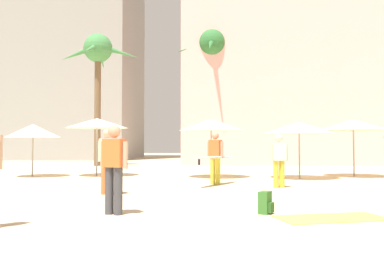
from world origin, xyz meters
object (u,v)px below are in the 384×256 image
cafe_umbrella_2 (211,125)px  person_mid_right (279,158)px  cafe_umbrella_1 (33,131)px  person_near_left (215,156)px  palm_tree_left (212,53)px  person_near_right (114,165)px  cafe_umbrella_4 (353,125)px  backpack (265,203)px  cafe_umbrella_5 (97,123)px  beach_towel (332,218)px  cafe_umbrella_3 (299,128)px  palm_tree_far_left (98,57)px  person_mid_center (107,158)px

cafe_umbrella_2 → person_mid_right: 4.61m
cafe_umbrella_1 → person_near_left: bearing=-22.5°
palm_tree_left → cafe_umbrella_2: bearing=-89.3°
cafe_umbrella_1 → person_near_right: 10.82m
palm_tree_left → person_near_left: (0.32, -13.49, -6.30)m
cafe_umbrella_4 → cafe_umbrella_2: bearing=-171.9°
person_mid_right → backpack: bearing=-31.8°
cafe_umbrella_4 → cafe_umbrella_5: size_ratio=1.08×
palm_tree_left → cafe_umbrella_5: (-4.67, -9.83, -5.02)m
beach_towel → person_near_left: bearing=108.8°
person_mid_right → cafe_umbrella_5: bearing=-144.0°
person_mid_right → cafe_umbrella_2: bearing=-172.5°
beach_towel → person_mid_right: bearing=91.9°
cafe_umbrella_5 → person_mid_right: (6.93, -4.46, -1.32)m
beach_towel → person_near_right: bearing=177.6°
cafe_umbrella_3 → person_near_left: cafe_umbrella_3 is taller
palm_tree_far_left → person_mid_right: bearing=-54.2°
cafe_umbrella_4 → beach_towel: 10.95m
person_near_right → palm_tree_far_left: bearing=-141.6°
palm_tree_far_left → backpack: size_ratio=19.63×
palm_tree_far_left → cafe_umbrella_5: size_ratio=3.17×
palm_tree_far_left → palm_tree_left: 7.25m
palm_tree_far_left → beach_towel: 21.86m
beach_towel → cafe_umbrella_5: bearing=125.7°
cafe_umbrella_3 → person_near_left: 4.38m
cafe_umbrella_5 → backpack: (5.99, -9.46, -2.00)m
backpack → person_near_right: size_ratio=0.25×
backpack → person_near_left: size_ratio=0.16×
cafe_umbrella_4 → person_mid_right: cafe_umbrella_4 is taller
palm_tree_far_left → person_near_left: palm_tree_far_left is taller
cafe_umbrella_2 → palm_tree_far_left: bearing=128.5°
person_mid_center → person_near_right: (0.96, -3.16, -0.03)m
palm_tree_far_left → person_mid_center: bearing=-72.9°
cafe_umbrella_2 → person_near_right: cafe_umbrella_2 is taller
cafe_umbrella_4 → person_mid_center: 10.91m
backpack → person_mid_right: 5.13m
cafe_umbrella_5 → person_near_left: size_ratio=1.01×
cafe_umbrella_5 → beach_towel: (7.11, -9.90, -2.20)m
cafe_umbrella_1 → beach_towel: size_ratio=1.14×
cafe_umbrella_1 → person_near_left: (7.49, -3.10, -0.94)m
palm_tree_left → person_near_left: 14.89m
beach_towel → person_near_right: (-3.96, 0.17, 0.91)m
beach_towel → person_mid_center: bearing=145.9°
cafe_umbrella_3 → cafe_umbrella_5: cafe_umbrella_5 is taller
person_near_right → person_near_left: bearing=-175.5°
cafe_umbrella_1 → backpack: cafe_umbrella_1 is taller
cafe_umbrella_1 → cafe_umbrella_3: 10.71m
cafe_umbrella_4 → backpack: cafe_umbrella_4 is taller
cafe_umbrella_1 → backpack: size_ratio=5.26×
beach_towel → person_near_right: size_ratio=1.16×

